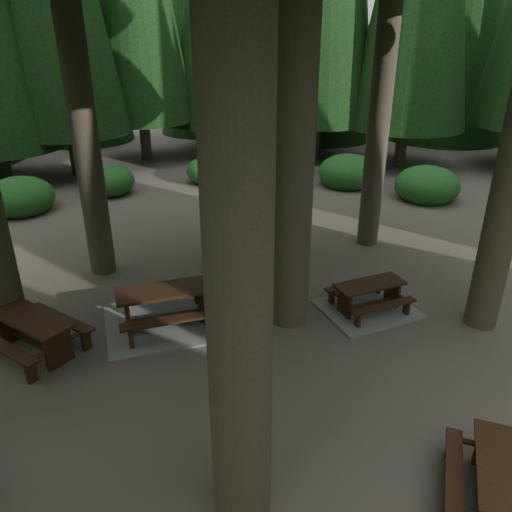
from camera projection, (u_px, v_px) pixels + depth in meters
ground at (265, 334)px, 10.49m from camera, size 80.00×80.00×0.00m
picnic_table_a at (368, 301)px, 11.29m from camera, size 2.40×2.14×0.69m
picnic_table_b at (33, 329)px, 9.71m from camera, size 2.00×2.23×0.80m
picnic_table_c at (166, 312)px, 10.72m from camera, size 3.12×2.86×0.87m
picnic_table_d at (268, 190)px, 18.04m from camera, size 1.93×1.67×0.74m
picnic_table_e at (499, 479)px, 6.57m from camera, size 2.07×1.97×0.70m
shrub_ring at (269, 294)px, 11.25m from camera, size 23.86×24.64×1.49m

